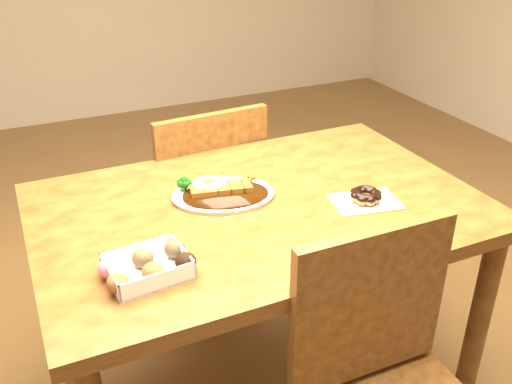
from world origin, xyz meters
name	(u,v)px	position (x,y,z in m)	size (l,w,h in m)	color
table	(259,234)	(0.00, 0.00, 0.65)	(1.20, 0.80, 0.75)	#45270D
chair_far	(201,204)	(0.01, 0.53, 0.48)	(0.45, 0.45, 0.87)	#45270D
katsu_curry_plate	(221,192)	(-0.08, 0.08, 0.76)	(0.32, 0.27, 0.06)	white
donut_box	(148,266)	(-0.36, -0.20, 0.77)	(0.21, 0.15, 0.05)	white
pon_de_ring	(366,196)	(0.27, -0.11, 0.77)	(0.20, 0.16, 0.03)	silver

